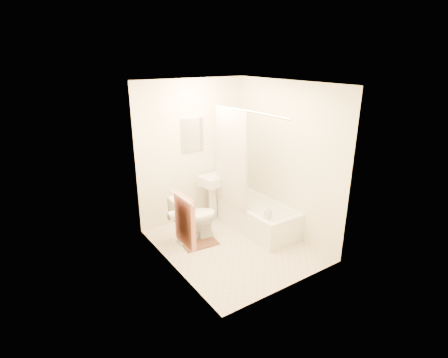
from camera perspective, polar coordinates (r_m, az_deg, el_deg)
floor at (r=5.43m, az=1.50°, el=-10.74°), size 2.40×2.40×0.00m
ceiling at (r=4.69m, az=1.77°, el=15.43°), size 2.40×2.40×0.00m
wall_back at (r=5.90m, az=-5.16°, el=4.41°), size 2.00×0.02×2.40m
wall_left at (r=4.45m, az=-8.92°, el=-0.90°), size 0.02×2.40×2.40m
wall_right at (r=5.54m, az=10.09°, el=3.17°), size 0.02×2.40×2.40m
mirror at (r=5.82m, az=-5.16°, el=7.22°), size 0.40×0.03×0.55m
curtain_rod at (r=4.99m, az=3.89°, el=11.03°), size 0.03×1.70×0.03m
shower_curtain at (r=5.48m, az=1.15°, el=3.49°), size 0.04×0.80×1.55m
towel_bar at (r=4.30m, az=-6.93°, el=-3.02°), size 0.02×0.60×0.02m
towel at (r=4.44m, az=-6.42°, el=-6.75°), size 0.06×0.45×0.66m
toilet_paper at (r=4.78m, az=-8.47°, el=-5.93°), size 0.11×0.12×0.12m
toilet at (r=5.46m, az=-4.87°, el=-6.35°), size 0.76×0.46×0.72m
sink at (r=6.06m, az=-1.73°, el=-2.69°), size 0.50×0.42×0.88m
bathtub at (r=5.89m, az=5.07°, el=-5.82°), size 0.68×1.56×0.44m
bath_mat at (r=5.49m, az=-4.09°, el=-10.30°), size 0.57×0.45×0.02m
soap_bottle at (r=5.23m, az=7.21°, el=-5.50°), size 0.11×0.11×0.19m
scrub_brush at (r=6.11m, az=1.49°, el=-2.30°), size 0.06×0.19×0.04m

